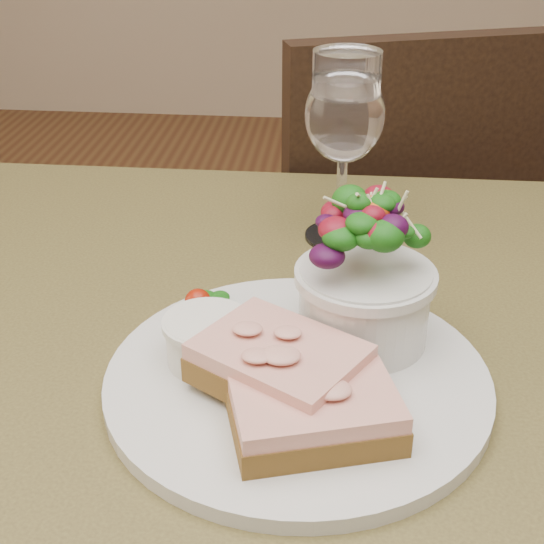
# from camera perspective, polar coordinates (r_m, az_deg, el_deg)

# --- Properties ---
(cafe_table) EXTENTS (0.80, 0.80, 0.75)m
(cafe_table) POSITION_cam_1_polar(r_m,az_deg,el_deg) (0.65, 0.52, -14.25)
(cafe_table) COLOR #41371B
(cafe_table) RESTS_ON ground
(chair_far) EXTENTS (0.53, 0.53, 0.90)m
(chair_far) POSITION_cam_1_polar(r_m,az_deg,el_deg) (1.39, 7.56, -6.52)
(chair_far) COLOR black
(chair_far) RESTS_ON ground
(dinner_plate) EXTENTS (0.28, 0.28, 0.01)m
(dinner_plate) POSITION_cam_1_polar(r_m,az_deg,el_deg) (0.56, 1.92, -8.10)
(dinner_plate) COLOR silver
(dinner_plate) RESTS_ON cafe_table
(sandwich_front) EXTENTS (0.13, 0.11, 0.03)m
(sandwich_front) POSITION_cam_1_polar(r_m,az_deg,el_deg) (0.50, 3.16, -10.29)
(sandwich_front) COLOR #4B3214
(sandwich_front) RESTS_ON dinner_plate
(sandwich_back) EXTENTS (0.14, 0.13, 0.03)m
(sandwich_back) POSITION_cam_1_polar(r_m,az_deg,el_deg) (0.53, 0.57, -6.92)
(sandwich_back) COLOR #4B3214
(sandwich_back) RESTS_ON dinner_plate
(ramekin) EXTENTS (0.06, 0.06, 0.04)m
(ramekin) POSITION_cam_1_polar(r_m,az_deg,el_deg) (0.56, -4.88, -4.99)
(ramekin) COLOR silver
(ramekin) RESTS_ON dinner_plate
(salad_bowl) EXTENTS (0.10, 0.10, 0.13)m
(salad_bowl) POSITION_cam_1_polar(r_m,az_deg,el_deg) (0.57, 7.08, -0.00)
(salad_bowl) COLOR silver
(salad_bowl) RESTS_ON dinner_plate
(garnish) EXTENTS (0.05, 0.04, 0.02)m
(garnish) POSITION_cam_1_polar(r_m,az_deg,el_deg) (0.63, -4.62, -2.24)
(garnish) COLOR #0D3509
(garnish) RESTS_ON dinner_plate
(wine_glass) EXTENTS (0.08, 0.08, 0.18)m
(wine_glass) POSITION_cam_1_polar(r_m,az_deg,el_deg) (0.73, 5.48, 11.25)
(wine_glass) COLOR white
(wine_glass) RESTS_ON cafe_table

